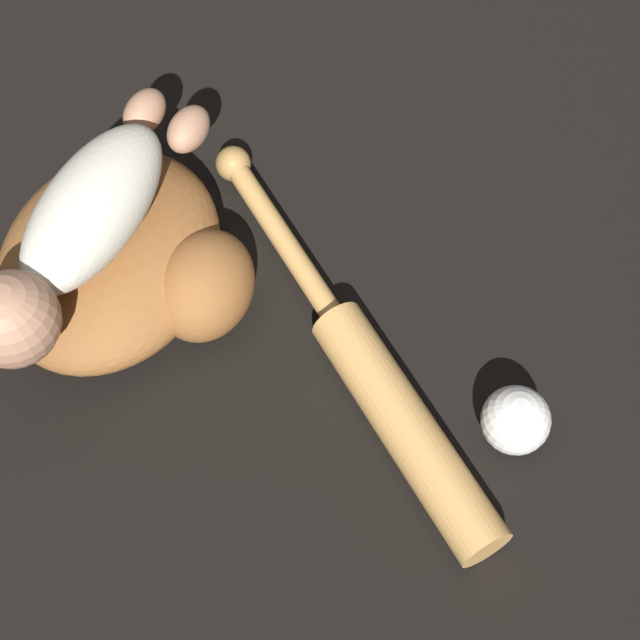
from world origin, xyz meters
name	(u,v)px	position (x,y,z in m)	size (l,w,h in m)	color
ground_plane	(140,256)	(0.00, 0.00, 0.00)	(6.00, 6.00, 0.00)	black
baseball_glove	(125,262)	(0.04, -0.01, 0.05)	(0.36, 0.34, 0.11)	#935B2D
baby_figure	(76,232)	(0.06, -0.04, 0.15)	(0.36, 0.25, 0.10)	silver
baseball_bat	(378,384)	(0.20, 0.26, 0.03)	(0.52, 0.28, 0.06)	tan
baseball	(516,420)	(0.25, 0.40, 0.04)	(0.07, 0.07, 0.07)	white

